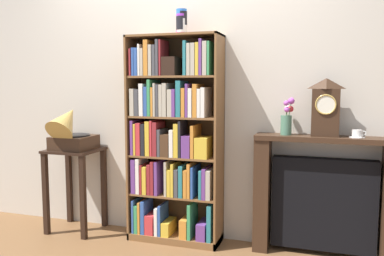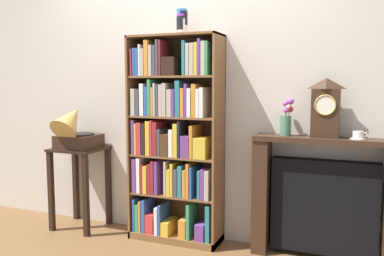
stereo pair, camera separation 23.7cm
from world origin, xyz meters
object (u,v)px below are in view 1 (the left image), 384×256
at_px(side_table_left, 75,174).
at_px(teacup_with_saucer, 357,134).
at_px(gramophone, 70,130).
at_px(fireplace_mantel, 323,197).
at_px(cup_stack, 182,22).
at_px(mantel_clock, 326,107).
at_px(bookshelf, 173,142).
at_px(flower_vase, 287,119).

relative_size(side_table_left, teacup_with_saucer, 6.28).
height_order(gramophone, fireplace_mantel, gramophone).
relative_size(cup_stack, mantel_clock, 0.47).
height_order(cup_stack, side_table_left, cup_stack).
xyz_separation_m(bookshelf, mantel_clock, (1.23, 0.04, 0.31)).
distance_m(fireplace_mantel, flower_vase, 0.68).
height_order(flower_vase, teacup_with_saucer, flower_vase).
xyz_separation_m(bookshelf, side_table_left, (-0.94, -0.05, -0.33)).
relative_size(bookshelf, fireplace_mantel, 1.64).
bearing_deg(fireplace_mantel, flower_vase, -176.27).
height_order(bookshelf, mantel_clock, bookshelf).
relative_size(side_table_left, flower_vase, 2.59).
bearing_deg(flower_vase, gramophone, -175.24).
xyz_separation_m(side_table_left, flower_vase, (1.89, 0.10, 0.55)).
xyz_separation_m(bookshelf, gramophone, (-0.94, -0.11, 0.08)).
bearing_deg(gramophone, bookshelf, 6.70).
relative_size(bookshelf, mantel_clock, 3.96).
distance_m(side_table_left, fireplace_mantel, 2.18).
bearing_deg(cup_stack, flower_vase, 1.42).
xyz_separation_m(cup_stack, side_table_left, (-1.02, -0.07, -1.33)).
bearing_deg(mantel_clock, cup_stack, -179.00).
relative_size(gramophone, mantel_clock, 1.06).
height_order(side_table_left, teacup_with_saucer, teacup_with_saucer).
bearing_deg(bookshelf, fireplace_mantel, 3.02).
bearing_deg(cup_stack, gramophone, -172.42).
distance_m(cup_stack, gramophone, 1.38).
bearing_deg(fireplace_mantel, side_table_left, -176.96).
distance_m(bookshelf, side_table_left, 1.00).
xyz_separation_m(fireplace_mantel, flower_vase, (-0.29, -0.02, 0.61)).
distance_m(bookshelf, cup_stack, 1.00).
height_order(bookshelf, flower_vase, bookshelf).
bearing_deg(cup_stack, teacup_with_saucer, 0.93).
bearing_deg(flower_vase, mantel_clock, -0.30).
bearing_deg(teacup_with_saucer, side_table_left, -177.68).
bearing_deg(gramophone, flower_vase, 4.76).
bearing_deg(teacup_with_saucer, mantel_clock, -179.42).
distance_m(fireplace_mantel, mantel_clock, 0.71).
height_order(bookshelf, gramophone, bookshelf).
distance_m(cup_stack, teacup_with_saucer, 1.64).
bearing_deg(cup_stack, fireplace_mantel, 2.01).
bearing_deg(gramophone, cup_stack, 7.58).
bearing_deg(fireplace_mantel, cup_stack, -177.99).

